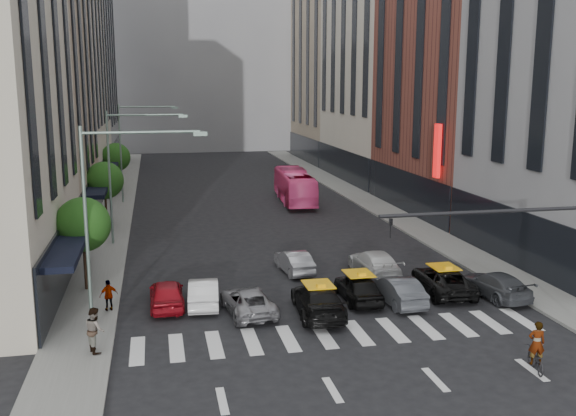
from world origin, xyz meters
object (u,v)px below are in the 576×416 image
streetlamp_near (108,201)px  bus (295,186)px  motorcycle (535,359)px  pedestrian_far (109,295)px  car_red (167,294)px  taxi_left (318,300)px  streetlamp_mid (123,159)px  pedestrian_near (95,330)px  car_white_front (204,292)px  streetlamp_far (131,140)px  taxi_center (358,287)px

streetlamp_near → bus: (14.73, 29.38, -4.39)m
motorcycle → pedestrian_far: pedestrian_far is taller
car_red → taxi_left: 7.51m
streetlamp_mid → pedestrian_near: size_ratio=4.80×
car_white_front → taxi_left: bearing=159.1°
car_red → taxi_left: bearing=159.6°
car_red → pedestrian_near: pedestrian_near is taller
bus → pedestrian_near: 35.44m
streetlamp_far → streetlamp_near: bearing=-90.0°
car_red → car_white_front: 1.81m
car_red → car_white_front: car_red is taller
streetlamp_near → pedestrian_near: size_ratio=4.80×
streetlamp_near → taxi_left: bearing=0.3°
streetlamp_far → car_red: size_ratio=2.18×
taxi_left → pedestrian_far: (-9.80, 2.27, 0.16)m
car_white_front → pedestrian_near: 7.03m
streetlamp_near → pedestrian_near: (-0.59, -2.57, -4.82)m
car_white_front → taxi_center: size_ratio=0.99×
taxi_left → bus: (5.29, 29.33, 0.77)m
streetlamp_near → car_red: 6.29m
streetlamp_near → car_red: (2.38, 2.62, -5.20)m
car_white_front → bus: bearing=-106.8°
bus → motorcycle: bearing=96.0°
motorcycle → pedestrian_near: pedestrian_near is taller
streetlamp_near → taxi_left: 10.76m
streetlamp_near → pedestrian_near: bearing=-102.9°
taxi_center → bus: bearing=-95.1°
car_red → pedestrian_far: pedestrian_far is taller
car_red → bus: 29.48m
streetlamp_mid → car_red: bearing=-79.9°
car_white_front → taxi_center: taxi_center is taller
taxi_center → pedestrian_near: 13.21m
pedestrian_near → pedestrian_far: bearing=-23.3°
bus → pedestrian_far: bus is taller
streetlamp_near → streetlamp_mid: (0.00, 16.00, 0.00)m
streetlamp_near → bus: 33.16m
streetlamp_far → car_red: bearing=-85.4°
streetlamp_mid → streetlamp_far: size_ratio=1.00×
taxi_center → pedestrian_far: (-12.30, 0.74, 0.19)m
motorcycle → bus: bearing=-73.3°
streetlamp_mid → motorcycle: streetlamp_mid is taller
streetlamp_near → taxi_left: size_ratio=1.74×
pedestrian_far → pedestrian_near: bearing=68.4°
streetlamp_near → streetlamp_mid: 16.00m
car_red → pedestrian_far: size_ratio=2.71×
pedestrian_near → pedestrian_far: size_ratio=1.23×
taxi_center → car_red: bearing=-5.6°
car_red → streetlamp_far: bearing=-85.7°
streetlamp_far → taxi_left: streetlamp_far is taller
streetlamp_mid → streetlamp_far: 16.00m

